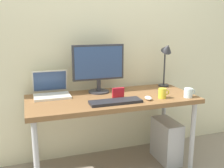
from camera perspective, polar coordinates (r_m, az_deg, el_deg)
The scene contains 12 objects.
ground_plane at distance 2.64m, azimuth -0.00°, elevation -18.00°, with size 6.00×6.00×0.00m, color gray.
back_wall at distance 2.63m, azimuth -2.74°, elevation 11.67°, with size 4.40×0.04×2.60m, color beige.
desk at distance 2.37m, azimuth -0.00°, elevation -4.29°, with size 1.51×0.65×0.72m.
monitor at distance 2.46m, azimuth -2.99°, elevation 4.02°, with size 0.50×0.20×0.46m.
laptop at distance 2.44m, azimuth -13.20°, elevation -1.23°, with size 0.32×0.27×0.23m.
desk_lamp at distance 2.73m, azimuth 11.87°, elevation 6.25°, with size 0.11×0.16×0.47m.
keyboard at distance 2.17m, azimuth 0.80°, elevation -3.90°, with size 0.44×0.14×0.02m, color #232328.
mouse at distance 2.28m, azimuth 7.97°, elevation -3.06°, with size 0.06×0.09×0.03m, color silver.
coffee_mug at distance 2.35m, azimuth 11.01°, elevation -2.00°, with size 0.11×0.07×0.09m.
glass_cup at distance 2.43m, azimuth 16.41°, elevation -1.86°, with size 0.11×0.08×0.08m.
photo_frame at distance 2.32m, azimuth 1.37°, elevation -1.88°, with size 0.11×0.02×0.09m, color red.
computer_tower at distance 2.75m, azimuth 11.81°, elevation -12.04°, with size 0.18×0.36×0.42m, color #B2B2B7.
Camera 1 is at (-0.72, -2.15, 1.36)m, focal length 41.68 mm.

